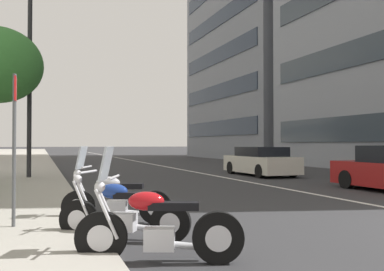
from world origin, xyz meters
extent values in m
cube|color=silver|center=(35.00, 0.00, 0.00)|extent=(110.00, 0.16, 0.01)
cylinder|color=black|center=(0.51, 7.02, 0.33)|extent=(0.34, 0.66, 0.66)
cylinder|color=silver|center=(0.51, 7.02, 0.33)|extent=(0.24, 0.36, 0.33)
cylinder|color=black|center=(-0.01, 5.63, 0.33)|extent=(0.34, 0.66, 0.66)
cylinder|color=silver|center=(-0.01, 5.63, 0.33)|extent=(0.24, 0.36, 0.33)
cube|color=silver|center=(0.25, 6.33, 0.31)|extent=(0.38, 0.45, 0.28)
cube|color=black|center=(0.19, 6.16, 0.73)|extent=(0.43, 0.68, 0.10)
ellipsoid|color=#AD1116|center=(0.31, 6.48, 0.79)|extent=(0.39, 0.51, 0.24)
cylinder|color=silver|center=(0.41, 6.97, 0.64)|extent=(0.15, 0.31, 0.64)
cylinder|color=silver|center=(0.54, 6.92, 0.64)|extent=(0.15, 0.31, 0.64)
cylinder|color=silver|center=(0.45, 6.87, 1.09)|extent=(0.58, 0.24, 0.04)
sphere|color=silver|center=(0.51, 7.04, 0.97)|extent=(0.14, 0.14, 0.14)
cube|color=#B2BCC6|center=(0.49, 6.97, 1.27)|extent=(0.45, 0.27, 0.44)
cylinder|color=silver|center=(0.28, 6.01, 0.20)|extent=(0.32, 0.67, 0.16)
cylinder|color=black|center=(2.02, 7.18, 0.31)|extent=(0.42, 0.60, 0.62)
cylinder|color=silver|center=(2.02, 7.18, 0.31)|extent=(0.27, 0.34, 0.31)
cylinder|color=black|center=(1.26, 5.87, 0.31)|extent=(0.42, 0.60, 0.62)
cylinder|color=silver|center=(1.26, 5.87, 0.31)|extent=(0.27, 0.34, 0.31)
cube|color=silver|center=(1.64, 6.52, 0.30)|extent=(0.42, 0.46, 0.28)
cube|color=black|center=(1.55, 6.37, 0.71)|extent=(0.51, 0.66, 0.10)
ellipsoid|color=navy|center=(1.73, 6.67, 0.77)|extent=(0.44, 0.52, 0.24)
cylinder|color=silver|center=(1.92, 7.14, 0.62)|extent=(0.20, 0.30, 0.64)
cylinder|color=silver|center=(2.04, 7.07, 0.62)|extent=(0.20, 0.30, 0.64)
cylinder|color=silver|center=(1.94, 7.04, 1.07)|extent=(0.54, 0.34, 0.04)
sphere|color=silver|center=(2.03, 7.19, 0.95)|extent=(0.14, 0.14, 0.14)
cylinder|color=silver|center=(1.62, 6.21, 0.19)|extent=(0.43, 0.64, 0.16)
cylinder|color=black|center=(3.38, 7.07, 0.32)|extent=(0.34, 0.63, 0.63)
cylinder|color=silver|center=(3.38, 7.07, 0.32)|extent=(0.24, 0.34, 0.32)
cylinder|color=black|center=(2.84, 5.70, 0.32)|extent=(0.34, 0.63, 0.63)
cylinder|color=silver|center=(2.84, 5.70, 0.32)|extent=(0.24, 0.34, 0.32)
cube|color=silver|center=(3.11, 6.39, 0.30)|extent=(0.38, 0.45, 0.28)
cube|color=black|center=(3.04, 6.22, 0.72)|extent=(0.44, 0.68, 0.10)
ellipsoid|color=#B2B2B7|center=(3.17, 6.54, 0.78)|extent=(0.39, 0.52, 0.24)
cylinder|color=silver|center=(3.28, 7.03, 0.62)|extent=(0.16, 0.31, 0.64)
cylinder|color=silver|center=(3.41, 6.97, 0.62)|extent=(0.16, 0.31, 0.64)
cylinder|color=silver|center=(3.32, 6.93, 1.08)|extent=(0.57, 0.25, 0.04)
sphere|color=silver|center=(3.38, 7.09, 0.96)|extent=(0.14, 0.14, 0.14)
cube|color=#B2BCC6|center=(3.35, 7.02, 1.26)|extent=(0.45, 0.27, 0.44)
cylinder|color=silver|center=(3.14, 6.07, 0.19)|extent=(0.33, 0.67, 0.16)
cylinder|color=black|center=(6.80, -2.02, 0.31)|extent=(0.62, 0.23, 0.62)
cylinder|color=black|center=(6.82, -3.62, 0.31)|extent=(0.62, 0.23, 0.62)
cube|color=beige|center=(13.04, -2.14, 0.53)|extent=(4.48, 1.87, 0.77)
cube|color=black|center=(12.95, -2.15, 1.14)|extent=(2.36, 1.70, 0.44)
cylinder|color=black|center=(14.51, -1.30, 0.31)|extent=(0.62, 0.23, 0.62)
cylinder|color=black|center=(14.53, -2.97, 0.31)|extent=(0.62, 0.23, 0.62)
cylinder|color=black|center=(11.56, -1.32, 0.31)|extent=(0.62, 0.23, 0.62)
cylinder|color=black|center=(11.58, -2.99, 0.31)|extent=(0.62, 0.23, 0.62)
cylinder|color=#47494C|center=(2.64, 8.17, 1.42)|extent=(0.06, 0.06, 2.53)
cube|color=red|center=(2.64, 8.15, 2.43)|extent=(0.32, 0.02, 0.40)
cylinder|color=#232326|center=(13.53, 8.20, 4.78)|extent=(0.18, 0.18, 9.27)
cube|color=#B21E23|center=(13.18, 8.20, 4.31)|extent=(0.56, 0.03, 1.10)
cube|color=#B21E23|center=(13.88, 8.20, 4.31)|extent=(0.56, 0.03, 1.10)
cube|color=#232D3D|center=(33.98, -8.80, 3.04)|extent=(16.72, 0.08, 1.50)
cube|color=#232D3D|center=(33.98, -8.80, 6.67)|extent=(16.72, 0.08, 1.50)
cube|color=#232D3D|center=(33.98, -8.80, 10.30)|extent=(16.72, 0.08, 1.50)
cube|color=#232D3D|center=(33.98, -8.80, 13.92)|extent=(16.72, 0.08, 1.50)
camera|label=1|loc=(-4.98, 7.75, 1.52)|focal=39.73mm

